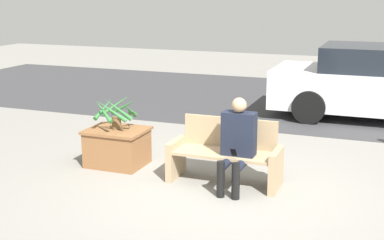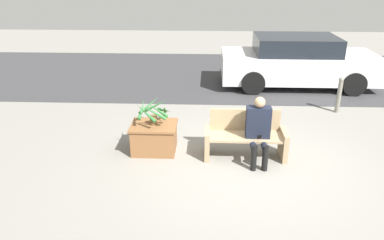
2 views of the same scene
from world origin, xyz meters
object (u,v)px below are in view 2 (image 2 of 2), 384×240
parked_car (297,62)px  bench (245,137)px  person_seated (259,128)px  planter_box (154,137)px  potted_plant (154,111)px  bollard_post (339,94)px

parked_car → bench: bearing=-112.5°
parked_car → person_seated: bearing=-109.5°
bench → planter_box: bearing=176.2°
planter_box → parked_car: bearing=51.0°
potted_plant → parked_car: size_ratio=0.15×
bench → parked_car: parked_car is taller
potted_plant → bollard_post: potted_plant is taller
planter_box → person_seated: bearing=-8.9°
bench → person_seated: bearing=-41.7°
potted_plant → parked_car: (3.57, 4.44, -0.09)m
person_seated → planter_box: person_seated is taller
person_seated → planter_box: size_ratio=1.40×
person_seated → bollard_post: size_ratio=1.37×
bench → parked_car: bearing=67.5°
planter_box → potted_plant: size_ratio=1.26×
person_seated → parked_car: (1.68, 4.74, 0.08)m
planter_box → bollard_post: bollard_post is taller
bench → planter_box: (-1.71, 0.11, -0.09)m
bollard_post → bench: bearing=-136.0°
bench → bollard_post: bollard_post is taller
parked_car → potted_plant: bearing=-128.9°
bench → parked_car: (1.88, 4.55, 0.34)m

